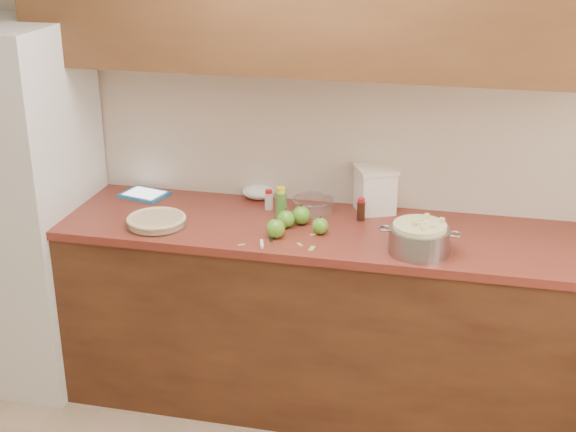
% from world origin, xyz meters
% --- Properties ---
extents(room_shell, '(3.60, 3.60, 3.60)m').
position_xyz_m(room_shell, '(0.00, 0.00, 1.30)').
color(room_shell, tan).
rests_on(room_shell, ground).
extents(counter_run, '(2.64, 0.68, 0.92)m').
position_xyz_m(counter_run, '(0.00, 1.48, 0.46)').
color(counter_run, '#583019').
rests_on(counter_run, ground).
extents(fridge, '(0.70, 0.70, 1.80)m').
position_xyz_m(fridge, '(-1.44, 1.44, 0.90)').
color(fridge, silver).
rests_on(fridge, ground).
extents(pie, '(0.28, 0.28, 0.05)m').
position_xyz_m(pie, '(-0.63, 1.32, 0.94)').
color(pie, silver).
rests_on(pie, counter_run).
extents(colander, '(0.35, 0.26, 0.13)m').
position_xyz_m(colander, '(0.56, 1.29, 0.98)').
color(colander, gray).
rests_on(colander, counter_run).
extents(flour_canister, '(0.24, 0.24, 0.22)m').
position_xyz_m(flour_canister, '(0.32, 1.73, 1.03)').
color(flour_canister, white).
rests_on(flour_canister, counter_run).
extents(tablet, '(0.25, 0.22, 0.02)m').
position_xyz_m(tablet, '(-0.84, 1.68, 0.93)').
color(tablet, '#2472AE').
rests_on(tablet, counter_run).
extents(paring_knife, '(0.06, 0.16, 0.02)m').
position_xyz_m(paring_knife, '(-0.10, 1.22, 0.93)').
color(paring_knife, gray).
rests_on(paring_knife, counter_run).
extents(lemon_bottle, '(0.05, 0.05, 0.14)m').
position_xyz_m(lemon_bottle, '(-0.10, 1.57, 0.99)').
color(lemon_bottle, '#4C8C38').
rests_on(lemon_bottle, counter_run).
extents(cinnamon_shaker, '(0.04, 0.04, 0.10)m').
position_xyz_m(cinnamon_shaker, '(-0.18, 1.64, 0.97)').
color(cinnamon_shaker, beige).
rests_on(cinnamon_shaker, counter_run).
extents(vanilla_bottle, '(0.04, 0.04, 0.11)m').
position_xyz_m(vanilla_bottle, '(0.27, 1.60, 0.97)').
color(vanilla_bottle, black).
rests_on(vanilla_bottle, counter_run).
extents(mixing_bowl, '(0.20, 0.20, 0.07)m').
position_xyz_m(mixing_bowl, '(0.04, 1.64, 0.96)').
color(mixing_bowl, silver).
rests_on(mixing_bowl, counter_run).
extents(paper_towel, '(0.19, 0.17, 0.07)m').
position_xyz_m(paper_towel, '(-0.27, 1.77, 0.95)').
color(paper_towel, white).
rests_on(paper_towel, counter_run).
extents(apple_left, '(0.08, 0.08, 0.09)m').
position_xyz_m(apple_left, '(-0.05, 1.43, 0.96)').
color(apple_left, '#549A24').
rests_on(apple_left, counter_run).
extents(apple_center, '(0.09, 0.09, 0.10)m').
position_xyz_m(apple_center, '(0.01, 1.49, 0.96)').
color(apple_center, '#549A24').
rests_on(apple_center, counter_run).
extents(apple_front, '(0.09, 0.09, 0.10)m').
position_xyz_m(apple_front, '(-0.07, 1.31, 0.96)').
color(apple_front, '#549A24').
rests_on(apple_front, counter_run).
extents(apple_extra, '(0.07, 0.07, 0.09)m').
position_xyz_m(apple_extra, '(0.12, 1.40, 0.96)').
color(apple_extra, '#549A24').
rests_on(apple_extra, counter_run).
extents(peel_a, '(0.03, 0.05, 0.00)m').
position_xyz_m(peel_a, '(0.12, 1.22, 0.92)').
color(peel_a, '#97BF5C').
rests_on(peel_a, counter_run).
extents(peel_b, '(0.03, 0.02, 0.00)m').
position_xyz_m(peel_b, '(0.09, 1.38, 0.92)').
color(peel_b, '#97BF5C').
rests_on(peel_b, counter_run).
extents(peel_c, '(0.03, 0.03, 0.00)m').
position_xyz_m(peel_c, '(-0.19, 1.20, 0.92)').
color(peel_c, '#97BF5C').
rests_on(peel_c, counter_run).
extents(peel_d, '(0.03, 0.03, 0.00)m').
position_xyz_m(peel_d, '(0.06, 1.25, 0.92)').
color(peel_d, '#97BF5C').
rests_on(peel_d, counter_run).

